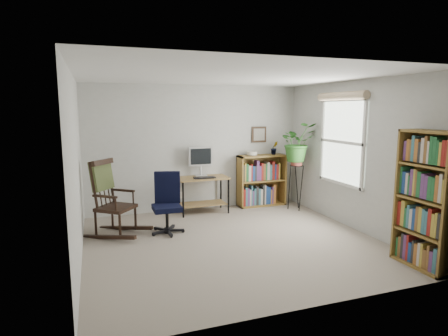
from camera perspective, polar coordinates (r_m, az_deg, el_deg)
name	(u,v)px	position (r m, az deg, el deg)	size (l,w,h in m)	color
floor	(233,242)	(5.65, 1.37, -11.18)	(4.20, 4.00, 0.00)	gray
ceiling	(234,76)	(5.33, 1.47, 13.85)	(4.20, 4.00, 0.00)	silver
wall_back	(197,148)	(7.25, -4.20, 3.02)	(4.20, 0.00, 2.40)	#B5B5B1
wall_front	(309,190)	(3.59, 12.82, -3.23)	(4.20, 0.00, 2.40)	#B5B5B1
wall_left	(76,169)	(5.02, -21.59, -0.20)	(0.00, 4.00, 2.40)	#B5B5B1
wall_right	(355,156)	(6.41, 19.27, 1.77)	(0.00, 4.00, 2.40)	#B5B5B1
window	(341,142)	(6.60, 17.47, 3.79)	(0.12, 1.20, 1.50)	silver
desk	(203,195)	(7.12, -3.23, -4.11)	(0.95, 0.52, 0.68)	olive
monitor	(201,161)	(7.14, -3.59, 1.00)	(0.46, 0.16, 0.56)	silver
keyboard	(205,178)	(6.93, -2.98, -1.47)	(0.40, 0.15, 0.03)	black
office_chair	(167,203)	(5.97, -8.72, -5.30)	(0.53, 0.53, 0.98)	black
rocking_chair	(115,197)	(6.02, -16.21, -4.31)	(0.62, 1.04, 1.20)	black
low_bookshelf	(262,180)	(7.63, 5.74, -1.89)	(0.98, 0.33, 1.04)	brown
tall_bookshelf	(427,200)	(5.19, 28.54, -4.33)	(0.32, 0.74, 1.70)	brown
plant_stand	(296,184)	(7.41, 10.89, -2.37)	(0.28, 0.28, 1.03)	black
spider_plant	(298,123)	(7.27, 11.16, 6.69)	(1.69, 1.88, 1.46)	#2A6122
potted_plant_small	(274,152)	(7.68, 7.67, 2.46)	(0.13, 0.24, 0.11)	#2A6122
framed_picture	(259,135)	(7.65, 5.37, 5.10)	(0.32, 0.04, 0.32)	black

